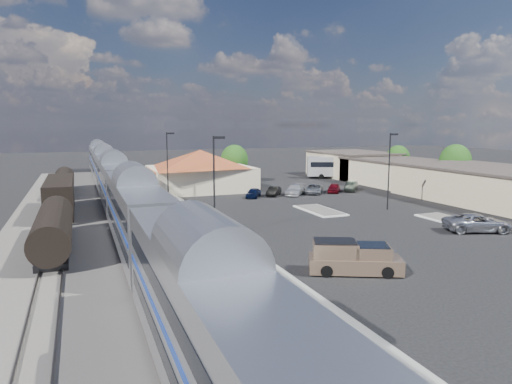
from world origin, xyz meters
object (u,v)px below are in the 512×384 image
object	(u,v)px
station_depot	(200,170)
pickup_truck	(355,258)
coach_bus	(341,166)
suv	(478,223)

from	to	relation	value
station_depot	pickup_truck	world-z (taller)	station_depot
coach_bus	station_depot	bearing A→B (deg)	125.49
suv	coach_bus	distance (m)	43.66
station_depot	pickup_truck	xyz separation A→B (m)	(-0.28, -42.60, -2.12)
station_depot	suv	bearing A→B (deg)	-64.69
pickup_truck	coach_bus	distance (m)	56.22
station_depot	suv	distance (m)	40.44
station_depot	pickup_truck	size ratio (longest dim) A/B	2.81
station_depot	coach_bus	world-z (taller)	station_depot
station_depot	pickup_truck	distance (m)	42.65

